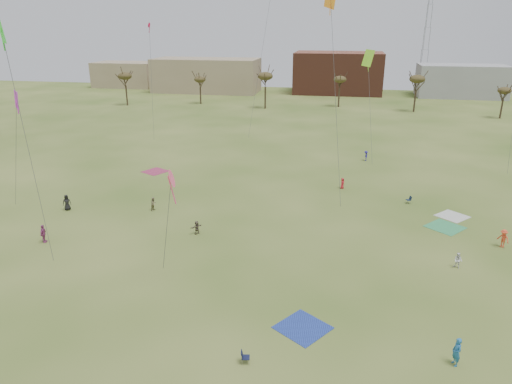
% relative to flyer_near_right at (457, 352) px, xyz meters
% --- Properties ---
extents(ground, '(260.00, 260.00, 0.00)m').
position_rel_flyer_near_right_xyz_m(ground, '(-15.28, 1.98, -0.96)').
color(ground, '#38551A').
rests_on(ground, ground).
extents(flyer_near_right, '(0.66, 0.81, 1.92)m').
position_rel_flyer_near_right_xyz_m(flyer_near_right, '(0.00, 0.00, 0.00)').
color(flyer_near_right, '#22659D').
rests_on(flyer_near_right, ground).
extents(spectator_fore_b, '(0.72, 0.86, 1.56)m').
position_rel_flyer_near_right_xyz_m(spectator_fore_b, '(-28.41, 20.77, -0.18)').
color(spectator_fore_b, '#837653').
rests_on(spectator_fore_b, ground).
extents(spectator_fore_c, '(1.15, 1.26, 1.40)m').
position_rel_flyer_near_right_xyz_m(spectator_fore_c, '(-21.66, 15.55, -0.26)').
color(spectator_fore_c, brown).
rests_on(spectator_fore_c, ground).
extents(flyer_mid_a, '(1.07, 0.95, 1.83)m').
position_rel_flyer_near_right_xyz_m(flyer_mid_a, '(-38.14, 19.01, -0.04)').
color(flyer_mid_a, black).
rests_on(flyer_mid_a, ground).
extents(flyer_mid_b, '(1.28, 1.31, 1.80)m').
position_rel_flyer_near_right_xyz_m(flyer_mid_b, '(7.82, 18.10, -0.06)').
color(flyer_mid_b, '#E74B2B').
rests_on(flyer_mid_b, ground).
extents(spectator_mid_d, '(0.62, 1.13, 1.82)m').
position_rel_flyer_near_right_xyz_m(spectator_mid_d, '(-35.69, 10.95, -0.05)').
color(spectator_mid_d, '#A34483').
rests_on(spectator_mid_d, ground).
extents(spectator_mid_e, '(0.89, 0.84, 1.44)m').
position_rel_flyer_near_right_xyz_m(spectator_mid_e, '(2.75, 13.01, -0.24)').
color(spectator_mid_e, white).
rests_on(spectator_mid_e, ground).
extents(flyer_far_b, '(0.69, 0.81, 1.41)m').
position_rel_flyer_near_right_xyz_m(flyer_far_b, '(-7.41, 32.35, -0.26)').
color(flyer_far_b, red).
rests_on(flyer_far_b, ground).
extents(flyer_far_c, '(0.64, 1.04, 1.57)m').
position_rel_flyer_near_right_xyz_m(flyer_far_c, '(-4.03, 46.17, -0.18)').
color(flyer_far_c, navy).
rests_on(flyer_far_c, ground).
extents(blanket_blue, '(4.40, 4.40, 0.03)m').
position_rel_flyer_near_right_xyz_m(blanket_blue, '(-9.68, 1.99, -0.96)').
color(blanket_blue, '#233B97').
rests_on(blanket_blue, ground).
extents(blanket_cream, '(4.05, 4.05, 0.03)m').
position_rel_flyer_near_right_xyz_m(blanket_cream, '(4.72, 25.18, -0.96)').
color(blanket_cream, silver).
rests_on(blanket_cream, ground).
extents(blanket_plum, '(4.12, 4.12, 0.03)m').
position_rel_flyer_near_right_xyz_m(blanket_plum, '(-33.97, 34.78, -0.96)').
color(blanket_plum, '#A03154').
rests_on(blanket_plum, ground).
extents(blanket_olive, '(4.58, 4.58, 0.03)m').
position_rel_flyer_near_right_xyz_m(blanket_olive, '(3.38, 21.95, -0.96)').
color(blanket_olive, '#389C5D').
rests_on(blanket_olive, ground).
extents(camp_chair_center, '(0.62, 0.59, 0.87)m').
position_rel_flyer_near_right_xyz_m(camp_chair_center, '(-12.89, -2.26, -0.70)').
color(camp_chair_center, '#131834').
rests_on(camp_chair_center, ground).
extents(camp_chair_right, '(0.68, 0.66, 0.87)m').
position_rel_flyer_near_right_xyz_m(camp_chair_right, '(0.39, 28.42, -0.70)').
color(camp_chair_right, '#142137').
rests_on(camp_chair_right, ground).
extents(kites_aloft, '(61.16, 57.64, 25.92)m').
position_rel_flyer_near_right_xyz_m(kites_aloft, '(-16.50, 39.75, 18.73)').
color(kites_aloft, '#82D423').
rests_on(kites_aloft, ground).
extents(tree_line, '(117.44, 49.32, 8.91)m').
position_rel_flyer_near_right_xyz_m(tree_line, '(-18.12, 81.10, 6.13)').
color(tree_line, '#3A2B1E').
rests_on(tree_line, ground).
extents(building_tan, '(32.00, 14.00, 10.00)m').
position_rel_flyer_near_right_xyz_m(building_tan, '(-50.28, 116.98, 4.04)').
color(building_tan, '#937F60').
rests_on(building_tan, ground).
extents(building_brick, '(26.00, 16.00, 12.00)m').
position_rel_flyer_near_right_xyz_m(building_brick, '(-10.28, 121.98, 5.04)').
color(building_brick, brown).
rests_on(building_brick, ground).
extents(building_grey, '(24.00, 12.00, 9.00)m').
position_rel_flyer_near_right_xyz_m(building_grey, '(24.72, 119.98, 3.54)').
color(building_grey, gray).
rests_on(building_grey, ground).
extents(building_tan_west, '(20.00, 12.00, 8.00)m').
position_rel_flyer_near_right_xyz_m(building_tan_west, '(-80.28, 123.98, 3.04)').
color(building_tan_west, '#937F60').
rests_on(building_tan_west, ground).
extents(radio_tower, '(1.51, 1.72, 41.00)m').
position_rel_flyer_near_right_xyz_m(radio_tower, '(14.72, 126.98, 18.25)').
color(radio_tower, '#9EA3A8').
rests_on(radio_tower, ground).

